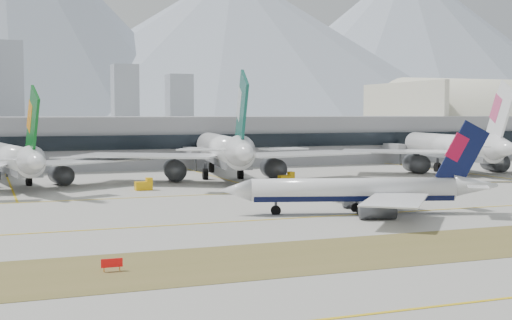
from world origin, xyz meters
name	(u,v)px	position (x,y,z in m)	size (l,w,h in m)	color
ground	(276,214)	(0.00, 0.00, 0.00)	(3000.00, 3000.00, 0.00)	#A2A098
apron_markings	(509,294)	(0.00, -53.95, 0.02)	(360.00, 122.22, 0.06)	brown
taxiing_airliner	(363,191)	(13.45, -4.35, 3.67)	(44.19, 37.59, 15.21)	white
widebody_eva	(12,160)	(-37.52, 59.75, 5.79)	(60.50, 59.74, 21.79)	white
widebody_cathay	(224,152)	(11.09, 59.30, 6.76)	(70.31, 69.60, 25.42)	white
widebody_china_air	(454,148)	(76.99, 57.73, 6.46)	(67.03, 66.44, 24.29)	white
terminal	(133,141)	(0.00, 114.84, 7.50)	(280.00, 43.10, 15.00)	gray
hangar	(494,152)	(154.56, 135.00, 0.14)	(91.00, 60.00, 60.00)	beige
hold_sign_left	(112,263)	(-31.53, -32.00, 0.88)	(2.20, 0.15, 1.35)	red
gse_b	(144,185)	(-11.99, 42.77, 1.05)	(3.55, 2.00, 2.60)	#ECAD0C
gse_c	(287,178)	(22.01, 45.94, 1.05)	(3.55, 2.00, 2.60)	#ECAD0C
mountain_ridge	(20,30)	(33.00, 1404.14, 181.85)	(2830.00, 1120.00, 470.00)	#9EA8B7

